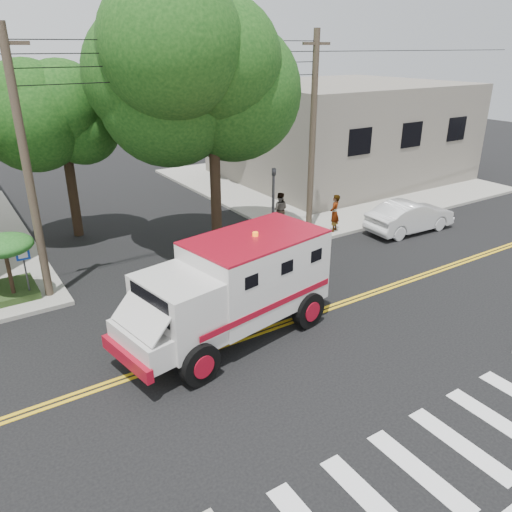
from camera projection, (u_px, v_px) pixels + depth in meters
ground at (275, 327)px, 16.00m from camera, size 100.00×100.00×0.00m
sidewalk_ne at (325, 180)px, 33.17m from camera, size 17.00×17.00×0.15m
building_right at (340, 130)px, 33.10m from camera, size 14.00×12.00×6.00m
utility_pole_left at (28, 174)px, 16.08m from camera, size 0.28×0.28×9.00m
utility_pole_right at (312, 139)px, 22.19m from camera, size 0.28×0.28×9.00m
tree_main at (226, 78)px, 18.96m from camera, size 6.08×5.70×9.85m
tree_left at (70, 111)px, 21.53m from camera, size 4.48×4.20×7.70m
tree_right at (247, 85)px, 30.24m from camera, size 4.80×4.50×8.20m
traffic_signal at (273, 200)px, 21.36m from camera, size 0.15×0.18×3.60m
accessibility_sign at (25, 265)px, 17.13m from camera, size 0.45×0.10×2.02m
armored_truck at (234, 284)px, 14.90m from camera, size 7.07×3.66×3.07m
parked_sedan at (410, 216)px, 23.94m from camera, size 4.62×1.78×1.50m
pedestrian_a at (335, 213)px, 23.48m from camera, size 0.78×0.70×1.79m
pedestrian_b at (280, 210)px, 24.14m from camera, size 1.04×1.02×1.69m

